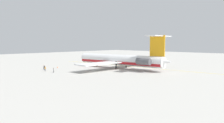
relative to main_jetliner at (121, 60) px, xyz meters
name	(u,v)px	position (x,y,z in m)	size (l,w,h in m)	color
ground	(139,66)	(0.97, -13.57, -3.60)	(287.12, 287.12, 0.00)	#B7B5AD
main_jetliner	(121,60)	(0.00, 0.00, 0.00)	(45.36, 40.20, 13.20)	white
ground_crew_near_nose	(45,68)	(15.37, 25.22, -2.47)	(0.42, 0.28, 1.78)	black
ground_crew_near_tail	(54,70)	(9.94, 25.09, -2.50)	(0.28, 0.44, 1.75)	black
ground_crew_portside	(44,67)	(20.57, 22.96, -2.51)	(0.31, 0.35, 1.72)	black
ground_crew_starboard	(45,67)	(18.15, 23.86, -2.45)	(0.29, 0.45, 1.82)	black
safety_cone_nose	(57,67)	(21.32, 16.22, -3.33)	(0.40, 0.40, 0.55)	#EA590F
taxiway_centreline	(132,67)	(1.27, -8.77, -3.60)	(88.43, 0.36, 0.01)	gold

